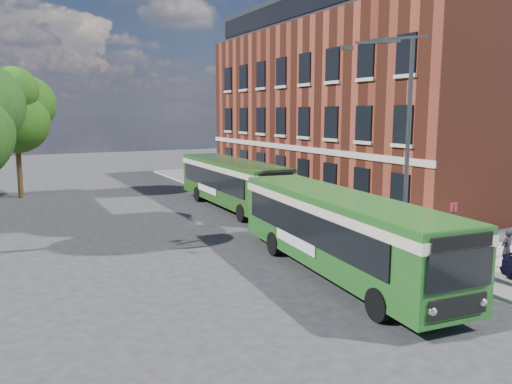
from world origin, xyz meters
TOP-DOWN VIEW (x-y plane):
  - ground at (0.00, 0.00)m, footprint 120.00×120.00m
  - pavement at (7.00, 8.00)m, footprint 6.00×48.00m
  - kerb_line at (3.95, 8.00)m, footprint 0.12×48.00m
  - brick_office at (14.00, 12.00)m, footprint 12.10×26.00m
  - street_lamp at (4.84, -2.00)m, footprint 2.96×2.38m
  - bus_stop_sign at (5.60, -4.20)m, footprint 0.35×0.08m
  - bus_front at (1.00, -2.99)m, footprint 3.64×12.26m
  - bus_rear at (3.00, 10.81)m, footprint 2.87×12.03m
  - pedestrian_a at (6.86, -5.69)m, footprint 0.55×0.37m
  - pedestrian_b at (5.97, -4.36)m, footprint 0.76×0.60m
  - tree_right at (-8.65, 21.08)m, footprint 5.36×5.10m

SIDE VIEW (x-z plane):
  - ground at x=0.00m, z-range 0.00..0.00m
  - kerb_line at x=3.95m, z-range 0.00..0.01m
  - pavement at x=7.00m, z-range 0.00..0.15m
  - pedestrian_a at x=6.86m, z-range 0.15..1.63m
  - pedestrian_b at x=5.97m, z-range 0.15..1.68m
  - bus_stop_sign at x=5.60m, z-range 0.25..2.77m
  - bus_rear at x=3.00m, z-range 0.32..3.34m
  - bus_front at x=1.00m, z-range 0.32..3.34m
  - street_lamp at x=4.84m, z-range 0.29..9.29m
  - tree_right at x=-8.65m, z-range 1.62..10.67m
  - brick_office at x=14.00m, z-range -0.13..14.07m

